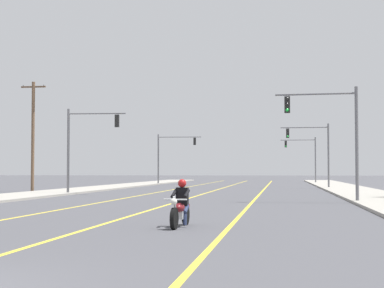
{
  "coord_description": "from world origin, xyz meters",
  "views": [
    {
      "loc": [
        5.5,
        -8.1,
        1.73
      ],
      "look_at": [
        0.98,
        22.95,
        3.08
      ],
      "focal_mm": 57.41,
      "sensor_mm": 36.0,
      "label": 1
    }
  ],
  "objects": [
    {
      "name": "lane_stripe_left",
      "position": [
        -4.14,
        45.0,
        0.0
      ],
      "size": [
        0.16,
        100.0,
        0.01
      ],
      "primitive_type": "cube",
      "color": "yellow",
      "rests_on": "ground"
    },
    {
      "name": "utility_pole_left_near",
      "position": [
        -14.22,
        38.65,
        4.63
      ],
      "size": [
        2.05,
        0.26,
        8.85
      ],
      "color": "brown",
      "rests_on": "ground"
    },
    {
      "name": "lane_stripe_right",
      "position": [
        3.92,
        45.0,
        0.0
      ],
      "size": [
        0.16,
        100.0,
        0.01
      ],
      "primitive_type": "cube",
      "color": "yellow",
      "rests_on": "ground"
    },
    {
      "name": "lane_stripe_center",
      "position": [
        -0.17,
        45.0,
        0.0
      ],
      "size": [
        0.16,
        100.0,
        0.01
      ],
      "primitive_type": "cube",
      "color": "yellow",
      "rests_on": "ground"
    },
    {
      "name": "traffic_signal_near_right",
      "position": [
        8.25,
        25.41,
        4.07
      ],
      "size": [
        4.37,
        0.37,
        6.2
      ],
      "color": "slate",
      "rests_on": "ground"
    },
    {
      "name": "motorcycle_with_rider",
      "position": [
        2.44,
        10.46,
        0.59
      ],
      "size": [
        0.7,
        2.19,
        1.46
      ],
      "color": "black",
      "rests_on": "ground"
    },
    {
      "name": "traffic_signal_far_right",
      "position": [
        8.72,
        76.0,
        4.09
      ],
      "size": [
        4.73,
        0.37,
        6.2
      ],
      "color": "slate",
      "rests_on": "ground"
    },
    {
      "name": "sidewalk_kerb_right",
      "position": [
        11.37,
        40.0,
        0.07
      ],
      "size": [
        4.4,
        110.0,
        0.14
      ],
      "primitive_type": "cube",
      "color": "#9E998E",
      "rests_on": "ground"
    },
    {
      "name": "traffic_signal_mid_left",
      "position": [
        -8.0,
        66.4,
        4.13
      ],
      "size": [
        5.42,
        0.52,
        6.2
      ],
      "color": "slate",
      "rests_on": "ground"
    },
    {
      "name": "traffic_signal_mid_right",
      "position": [
        8.66,
        51.56,
        4.08
      ],
      "size": [
        4.6,
        0.37,
        6.2
      ],
      "color": "slate",
      "rests_on": "ground"
    },
    {
      "name": "traffic_signal_near_left",
      "position": [
        -8.6,
        34.67,
        4.06
      ],
      "size": [
        4.28,
        0.58,
        6.2
      ],
      "color": "slate",
      "rests_on": "ground"
    },
    {
      "name": "sidewalk_kerb_left",
      "position": [
        -11.37,
        40.0,
        0.07
      ],
      "size": [
        4.4,
        110.0,
        0.14
      ],
      "primitive_type": "cube",
      "color": "#9E998E",
      "rests_on": "ground"
    }
  ]
}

